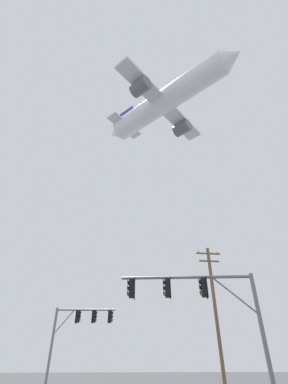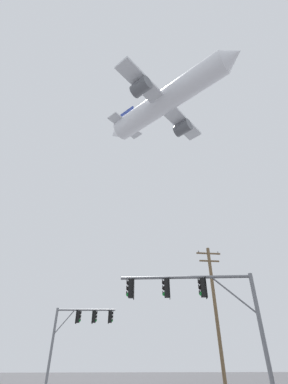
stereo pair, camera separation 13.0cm
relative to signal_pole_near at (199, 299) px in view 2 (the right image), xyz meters
name	(u,v)px [view 2 (the right image)]	position (x,y,z in m)	size (l,w,h in m)	color
signal_pole_near	(199,299)	(0.00, 0.00, 0.00)	(6.70, 1.32, 5.55)	slate
signal_pole_far	(79,325)	(-6.83, 11.14, -0.02)	(4.92, 0.77, 5.62)	slate
utility_pole	(215,306)	(4.18, 9.38, 1.30)	(2.20, 0.28, 10.67)	brown
airplane	(166,101)	(3.67, 20.14, 39.61)	(22.98, 24.28, 8.12)	white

